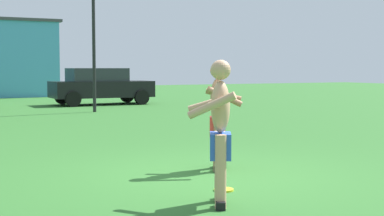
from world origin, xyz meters
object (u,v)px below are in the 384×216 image
Objects in this scene: player_with_cap at (218,111)px; car_black_near_post at (100,86)px; player_in_blue at (220,129)px; lamp_post at (93,10)px; frisbee at (224,190)px.

player_with_cap reaches higher than car_black_near_post.
lamp_post reaches higher than player_in_blue.
frisbee is at bearing -117.30° from player_with_cap.
player_with_cap is at bearing -98.74° from lamp_post.
player_with_cap is 12.39m from lamp_post.
player_with_cap is 0.39× the size of car_black_near_post.
lamp_post is (2.52, 13.28, 3.62)m from frisbee.
player_with_cap is 0.28× the size of lamp_post.
frisbee is 0.04× the size of lamp_post.
car_black_near_post is (4.44, 17.73, -0.06)m from player_in_blue.
frisbee is at bearing -100.76° from lamp_post.
player_in_blue reaches higher than player_with_cap.
lamp_post is at bearing 79.24° from frisbee.
player_in_blue reaches higher than car_black_near_post.
lamp_post reaches higher than player_with_cap.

